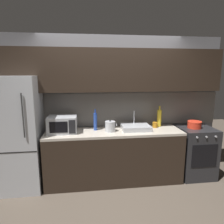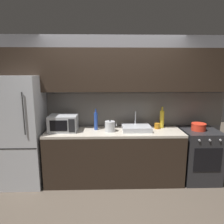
{
  "view_description": "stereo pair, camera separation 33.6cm",
  "coord_description": "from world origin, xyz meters",
  "px_view_note": "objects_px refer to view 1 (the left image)",
  "views": [
    {
      "loc": [
        -0.46,
        -2.37,
        1.87
      ],
      "look_at": [
        -0.03,
        0.9,
        1.22
      ],
      "focal_mm": 32.69,
      "sensor_mm": 36.0,
      "label": 1
    },
    {
      "loc": [
        -0.12,
        -2.4,
        1.87
      ],
      "look_at": [
        -0.03,
        0.9,
        1.22
      ],
      "focal_mm": 32.69,
      "sensor_mm": 36.0,
      "label": 2
    }
  ],
  "objects_px": {
    "mug_amber": "(155,125)",
    "wine_bottle_yellow": "(159,118)",
    "kettle": "(110,126)",
    "oven_range": "(195,152)",
    "microwave": "(62,124)",
    "wine_bottle_blue": "(95,121)",
    "refrigerator": "(19,134)",
    "cooking_pot": "(194,125)"
  },
  "relations": [
    {
      "from": "mug_amber",
      "to": "cooking_pot",
      "type": "distance_m",
      "value": 0.69
    },
    {
      "from": "wine_bottle_yellow",
      "to": "cooking_pot",
      "type": "relative_size",
      "value": 1.57
    },
    {
      "from": "refrigerator",
      "to": "mug_amber",
      "type": "relative_size",
      "value": 18.89
    },
    {
      "from": "oven_range",
      "to": "cooking_pot",
      "type": "relative_size",
      "value": 3.76
    },
    {
      "from": "refrigerator",
      "to": "wine_bottle_blue",
      "type": "distance_m",
      "value": 1.23
    },
    {
      "from": "mug_amber",
      "to": "wine_bottle_yellow",
      "type": "bearing_deg",
      "value": 35.28
    },
    {
      "from": "cooking_pot",
      "to": "microwave",
      "type": "bearing_deg",
      "value": 179.54
    },
    {
      "from": "microwave",
      "to": "cooking_pot",
      "type": "bearing_deg",
      "value": -0.46
    },
    {
      "from": "mug_amber",
      "to": "cooking_pot",
      "type": "relative_size",
      "value": 0.4
    },
    {
      "from": "refrigerator",
      "to": "kettle",
      "type": "distance_m",
      "value": 1.46
    },
    {
      "from": "refrigerator",
      "to": "mug_amber",
      "type": "distance_m",
      "value": 2.28
    },
    {
      "from": "mug_amber",
      "to": "oven_range",
      "type": "bearing_deg",
      "value": -9.18
    },
    {
      "from": "refrigerator",
      "to": "cooking_pot",
      "type": "bearing_deg",
      "value": 0.0
    },
    {
      "from": "microwave",
      "to": "wine_bottle_yellow",
      "type": "relative_size",
      "value": 1.23
    },
    {
      "from": "oven_range",
      "to": "microwave",
      "type": "relative_size",
      "value": 1.96
    },
    {
      "from": "refrigerator",
      "to": "wine_bottle_blue",
      "type": "relative_size",
      "value": 5.01
    },
    {
      "from": "refrigerator",
      "to": "oven_range",
      "type": "xyz_separation_m",
      "value": [
        3.01,
        -0.0,
        -0.46
      ]
    },
    {
      "from": "kettle",
      "to": "mug_amber",
      "type": "xyz_separation_m",
      "value": [
        0.82,
        0.14,
        -0.04
      ]
    },
    {
      "from": "oven_range",
      "to": "microwave",
      "type": "distance_m",
      "value": 2.4
    },
    {
      "from": "oven_range",
      "to": "kettle",
      "type": "relative_size",
      "value": 4.41
    },
    {
      "from": "wine_bottle_blue",
      "to": "oven_range",
      "type": "bearing_deg",
      "value": -2.89
    },
    {
      "from": "kettle",
      "to": "microwave",
      "type": "bearing_deg",
      "value": 176.75
    },
    {
      "from": "wine_bottle_blue",
      "to": "cooking_pot",
      "type": "distance_m",
      "value": 1.75
    },
    {
      "from": "wine_bottle_yellow",
      "to": "microwave",
      "type": "bearing_deg",
      "value": -174.35
    },
    {
      "from": "oven_range",
      "to": "kettle",
      "type": "bearing_deg",
      "value": -179.1
    },
    {
      "from": "wine_bottle_blue",
      "to": "mug_amber",
      "type": "xyz_separation_m",
      "value": [
        1.06,
        0.03,
        -0.1
      ]
    },
    {
      "from": "microwave",
      "to": "kettle",
      "type": "height_order",
      "value": "microwave"
    },
    {
      "from": "microwave",
      "to": "wine_bottle_blue",
      "type": "relative_size",
      "value": 1.27
    },
    {
      "from": "cooking_pot",
      "to": "wine_bottle_blue",
      "type": "bearing_deg",
      "value": 177.07
    },
    {
      "from": "oven_range",
      "to": "kettle",
      "type": "xyz_separation_m",
      "value": [
        -1.55,
        -0.02,
        0.54
      ]
    },
    {
      "from": "oven_range",
      "to": "wine_bottle_yellow",
      "type": "relative_size",
      "value": 2.4
    },
    {
      "from": "microwave",
      "to": "wine_bottle_blue",
      "type": "xyz_separation_m",
      "value": [
        0.54,
        0.07,
        0.02
      ]
    },
    {
      "from": "microwave",
      "to": "wine_bottle_yellow",
      "type": "height_order",
      "value": "wine_bottle_yellow"
    },
    {
      "from": "kettle",
      "to": "oven_range",
      "type": "bearing_deg",
      "value": 0.9
    },
    {
      "from": "kettle",
      "to": "wine_bottle_yellow",
      "type": "xyz_separation_m",
      "value": [
        0.92,
        0.21,
        0.07
      ]
    },
    {
      "from": "microwave",
      "to": "mug_amber",
      "type": "xyz_separation_m",
      "value": [
        1.6,
        0.1,
        -0.09
      ]
    },
    {
      "from": "oven_range",
      "to": "kettle",
      "type": "height_order",
      "value": "kettle"
    },
    {
      "from": "kettle",
      "to": "mug_amber",
      "type": "distance_m",
      "value": 0.84
    },
    {
      "from": "wine_bottle_blue",
      "to": "refrigerator",
      "type": "bearing_deg",
      "value": -175.81
    },
    {
      "from": "kettle",
      "to": "mug_amber",
      "type": "bearing_deg",
      "value": 9.84
    },
    {
      "from": "oven_range",
      "to": "refrigerator",
      "type": "bearing_deg",
      "value": 179.98
    },
    {
      "from": "refrigerator",
      "to": "cooking_pot",
      "type": "distance_m",
      "value": 2.96
    }
  ]
}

